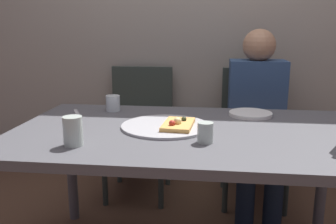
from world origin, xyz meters
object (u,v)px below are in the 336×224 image
(pizza_tray, at_px, (165,126))
(tumbler_far, at_px, (113,103))
(chair_right, at_px, (254,126))
(wine_glass, at_px, (205,133))
(chair_left, at_px, (140,123))
(tumbler_near, at_px, (73,131))
(table_knife, at_px, (77,114))
(guest_in_sweater, at_px, (257,113))
(pizza_slice_last, at_px, (178,124))
(plate_stack, at_px, (250,114))
(dining_table, at_px, (188,144))

(pizza_tray, distance_m, tumbler_far, 0.45)
(chair_right, bearing_deg, wine_glass, 73.40)
(chair_left, bearing_deg, tumbler_far, 86.14)
(tumbler_near, xyz_separation_m, tumbler_far, (-0.01, 0.61, -0.02))
(table_knife, xyz_separation_m, guest_in_sweater, (1.00, 0.51, -0.09))
(tumbler_far, xyz_separation_m, wine_glass, (0.52, -0.51, -0.00))
(pizza_slice_last, relative_size, plate_stack, 1.02)
(tumbler_far, distance_m, chair_left, 0.60)
(plate_stack, distance_m, table_knife, 0.92)
(chair_left, bearing_deg, chair_right, -180.00)
(wine_glass, bearing_deg, dining_table, 114.15)
(tumbler_far, xyz_separation_m, guest_in_sweater, (0.84, 0.39, -0.13))
(pizza_tray, bearing_deg, guest_in_sweater, 54.22)
(tumbler_near, bearing_deg, tumbler_far, 90.65)
(tumbler_near, bearing_deg, plate_stack, 38.48)
(tumbler_far, distance_m, guest_in_sweater, 0.93)
(tumbler_far, distance_m, chair_right, 1.03)
(dining_table, distance_m, wine_glass, 0.23)
(table_knife, distance_m, guest_in_sweater, 1.13)
(pizza_tray, xyz_separation_m, table_knife, (-0.50, 0.19, -0.00))
(tumbler_far, height_order, guest_in_sweater, guest_in_sweater)
(dining_table, height_order, chair_left, chair_left)
(wine_glass, distance_m, table_knife, 0.79)
(tumbler_far, height_order, plate_stack, tumbler_far)
(tumbler_near, bearing_deg, chair_left, 88.52)
(tumbler_far, bearing_deg, tumbler_near, -89.35)
(pizza_slice_last, height_order, chair_right, chair_right)
(pizza_slice_last, relative_size, tumbler_far, 2.64)
(dining_table, bearing_deg, tumbler_near, -146.80)
(tumbler_near, distance_m, table_knife, 0.53)
(dining_table, height_order, guest_in_sweater, guest_in_sweater)
(dining_table, relative_size, wine_glass, 19.08)
(chair_left, xyz_separation_m, chair_right, (0.80, 0.00, 0.00))
(dining_table, xyz_separation_m, table_knife, (-0.60, 0.21, 0.07))
(pizza_tray, height_order, chair_right, chair_right)
(pizza_slice_last, height_order, plate_stack, pizza_slice_last)
(dining_table, relative_size, tumbler_near, 13.62)
(tumbler_far, distance_m, plate_stack, 0.75)
(tumbler_far, xyz_separation_m, table_knife, (-0.16, -0.11, -0.04))
(pizza_tray, xyz_separation_m, tumbler_far, (-0.33, 0.30, 0.04))
(pizza_tray, height_order, wine_glass, wine_glass)
(tumbler_near, height_order, tumbler_far, tumbler_near)
(chair_left, distance_m, guest_in_sweater, 0.82)
(tumbler_near, xyz_separation_m, chair_right, (0.83, 1.16, -0.27))
(pizza_tray, distance_m, pizza_slice_last, 0.07)
(pizza_tray, height_order, tumbler_near, tumbler_near)
(chair_left, relative_size, guest_in_sweater, 0.77)
(plate_stack, bearing_deg, pizza_tray, -145.79)
(tumbler_near, height_order, plate_stack, tumbler_near)
(table_knife, height_order, guest_in_sweater, guest_in_sweater)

